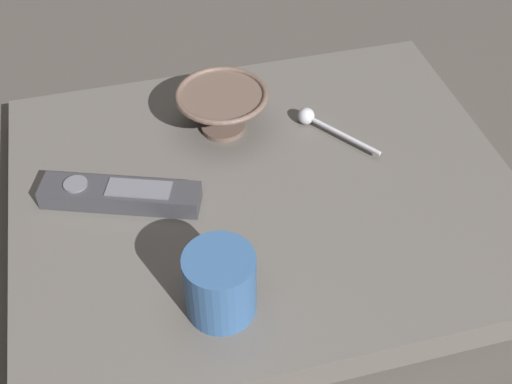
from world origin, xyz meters
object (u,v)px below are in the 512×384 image
object	(u,v)px
cereal_bowl	(222,109)
tv_remote_near	(120,195)
coffee_mug	(220,284)
teaspoon	(315,120)

from	to	relation	value
cereal_bowl	tv_remote_near	xyz separation A→B (m)	(0.15, 0.11, -0.02)
cereal_bowl	coffee_mug	bearing A→B (deg)	77.09
teaspoon	cereal_bowl	bearing A→B (deg)	-12.75
teaspoon	tv_remote_near	distance (m)	0.29
coffee_mug	teaspoon	xyz separation A→B (m)	(-0.19, -0.27, -0.03)
tv_remote_near	cereal_bowl	bearing A→B (deg)	-145.06
coffee_mug	tv_remote_near	distance (m)	0.21
tv_remote_near	teaspoon	bearing A→B (deg)	-164.11
coffee_mug	tv_remote_near	size ratio (longest dim) A/B	0.41
teaspoon	coffee_mug	bearing A→B (deg)	53.97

